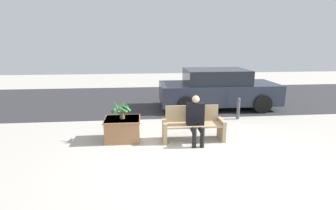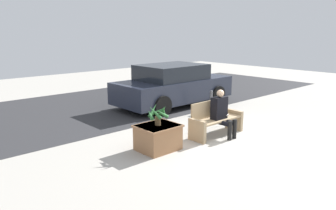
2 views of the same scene
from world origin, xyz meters
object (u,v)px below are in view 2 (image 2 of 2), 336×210
Objects in this scene: potted_plant at (158,113)px; parked_car at (173,85)px; person_seated at (222,111)px; bollard_post at (211,101)px; planter_box at (158,137)px; bench at (215,120)px.

potted_plant is 0.12× the size of parked_car.
person_seated is 1.67× the size of bollard_post.
bollard_post is (0.27, -1.51, -0.35)m from parked_car.
bollard_post is at bearing 45.97° from person_seated.
person_seated is at bearing -10.51° from planter_box.
bench is 2.44m from bollard_post.
planter_box is at bearing -145.72° from potted_plant.
bench is at bearing -115.79° from parked_car.
potted_plant is at bearing 34.28° from planter_box.
parked_car reaches higher than bollard_post.
planter_box is (-1.78, 0.16, -0.09)m from bench.
potted_plant reaches higher than bollard_post.
bollard_post is (3.57, 1.49, 0.07)m from planter_box.
potted_plant is 3.90m from bollard_post.
parked_car is (3.30, 3.00, -0.12)m from potted_plant.
parked_car is (1.53, 3.16, 0.32)m from bench.
parked_car is (3.31, 3.01, 0.41)m from planter_box.
parked_car is 1.57m from bollard_post.
person_seated is (0.03, -0.18, 0.24)m from bench.
person_seated reaches higher than potted_plant.
bollard_post is (1.80, 1.65, -0.03)m from bench.
planter_box is (-1.81, 0.33, -0.33)m from person_seated.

